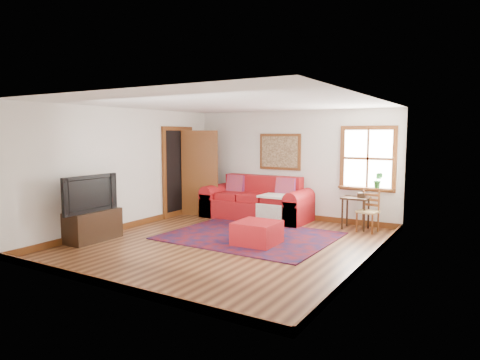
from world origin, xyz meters
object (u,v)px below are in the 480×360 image
Objects in this scene: ladder_back_chair at (369,210)px; media_cabinet at (93,226)px; red_ottoman at (257,233)px; red_leather_sofa at (257,205)px; side_table at (356,203)px.

ladder_back_chair is 0.80× the size of media_cabinet.
ladder_back_chair is at bearing 54.29° from red_ottoman.
red_leather_sofa is 3.46× the size of red_ottoman.
side_table reaches higher than media_cabinet.
ladder_back_chair is (0.30, -0.10, -0.10)m from side_table.
red_ottoman is (1.14, -2.09, -0.12)m from red_leather_sofa.
side_table is 0.33m from ladder_back_chair.
media_cabinet is (-3.88, -3.48, -0.26)m from side_table.
media_cabinet is (-1.60, -3.40, -0.04)m from red_leather_sofa.
side_table is at bearing 61.41° from red_ottoman.
red_ottoman is 0.71× the size of media_cabinet.
ladder_back_chair reaches higher than red_ottoman.
red_leather_sofa is 2.45× the size of media_cabinet.
side_table reaches higher than red_ottoman.
red_leather_sofa reaches higher than media_cabinet.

